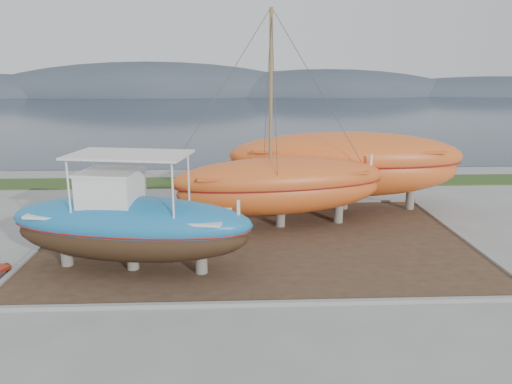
{
  "coord_description": "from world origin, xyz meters",
  "views": [
    {
      "loc": [
        -0.92,
        -16.57,
        7.36
      ],
      "look_at": [
        -0.03,
        4.0,
        2.22
      ],
      "focal_mm": 35.0,
      "sensor_mm": 36.0,
      "label": 1
    }
  ],
  "objects_px": {
    "orange_bare_hull": "(345,172)",
    "orange_sailboat": "(282,122)",
    "blue_caique": "(130,213)",
    "white_dinghy": "(86,226)"
  },
  "relations": [
    {
      "from": "orange_bare_hull",
      "to": "orange_sailboat",
      "type": "bearing_deg",
      "value": -137.76
    },
    {
      "from": "blue_caique",
      "to": "white_dinghy",
      "type": "relative_size",
      "value": 2.41
    },
    {
      "from": "orange_sailboat",
      "to": "blue_caique",
      "type": "bearing_deg",
      "value": -150.14
    },
    {
      "from": "white_dinghy",
      "to": "orange_bare_hull",
      "type": "bearing_deg",
      "value": 27.77
    },
    {
      "from": "orange_sailboat",
      "to": "orange_bare_hull",
      "type": "distance_m",
      "value": 5.49
    },
    {
      "from": "white_dinghy",
      "to": "orange_sailboat",
      "type": "height_order",
      "value": "orange_sailboat"
    },
    {
      "from": "blue_caique",
      "to": "white_dinghy",
      "type": "distance_m",
      "value": 4.69
    },
    {
      "from": "blue_caique",
      "to": "orange_bare_hull",
      "type": "relative_size",
      "value": 0.75
    },
    {
      "from": "white_dinghy",
      "to": "orange_sailboat",
      "type": "distance_m",
      "value": 9.78
    },
    {
      "from": "white_dinghy",
      "to": "orange_sailboat",
      "type": "xyz_separation_m",
      "value": [
        8.65,
        1.43,
        4.34
      ]
    }
  ]
}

